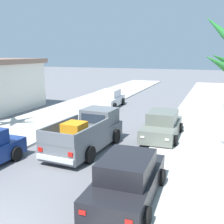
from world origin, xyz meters
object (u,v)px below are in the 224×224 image
at_px(pickup_truck, 87,133).
at_px(car_left_near, 162,126).
at_px(car_left_mid, 109,99).
at_px(car_right_mid, 127,180).

bearing_deg(pickup_truck, car_left_near, 44.12).
distance_m(car_left_near, car_left_mid, 9.74).
bearing_deg(car_left_near, car_right_mid, -88.22).
distance_m(pickup_truck, car_right_mid, 5.30).
height_order(car_left_mid, car_right_mid, same).
relative_size(car_left_near, car_right_mid, 1.00).
relative_size(pickup_truck, car_left_near, 1.24).
bearing_deg(car_left_mid, car_right_mid, -66.48).
bearing_deg(car_left_mid, pickup_truck, -74.37).
distance_m(pickup_truck, car_left_near, 4.45).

